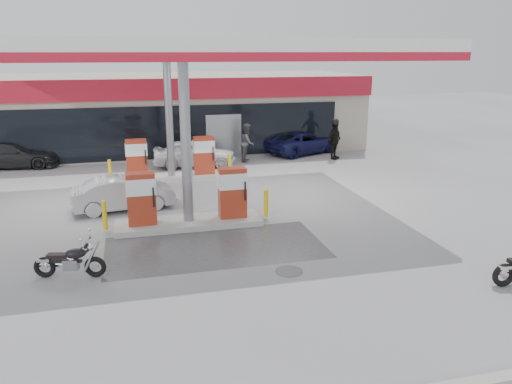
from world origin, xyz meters
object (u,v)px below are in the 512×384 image
sedan_white (194,153)px  parked_car_right (303,142)px  pump_island_near (188,204)px  pump_island_far (171,163)px  biker_walking (335,140)px  hatchback_silver (124,193)px  parked_motorcycle (71,262)px  attendant (247,142)px  parked_car_left (12,155)px

sedan_white → parked_car_right: (6.02, 1.80, -0.06)m
pump_island_near → sedan_white: (1.27, 8.20, -0.06)m
pump_island_far → biker_walking: (8.32, 2.20, 0.26)m
pump_island_far → hatchback_silver: pump_island_far is taller
pump_island_near → biker_walking: bearing=44.6°
parked_motorcycle → pump_island_near: bearing=56.3°
biker_walking → attendant: bearing=133.4°
pump_island_far → parked_car_right: bearing=28.8°
hatchback_silver → parked_car_right: parked_car_right is taller
pump_island_far → sedan_white: pump_island_far is taller
sedan_white → parked_car_left: size_ratio=0.90×
parked_car_right → pump_island_far: bearing=94.4°
hatchback_silver → parked_car_left: 9.41m
parked_car_left → biker_walking: biker_walking is taller
sedan_white → attendant: 2.77m
hatchback_silver → parked_car_left: size_ratio=0.82×
parked_motorcycle → parked_car_left: (-3.81, 13.15, 0.22)m
pump_island_near → hatchback_silver: pump_island_near is taller
parked_car_left → biker_walking: size_ratio=2.19×
parked_motorcycle → parked_car_right: parked_car_right is taller
attendant → biker_walking: 4.40m
sedan_white → attendant: bearing=-68.0°
pump_island_far → hatchback_silver: size_ratio=1.48×
parked_car_left → hatchback_silver: bearing=-141.7°
parked_car_left → biker_walking: 15.45m
parked_car_left → biker_walking: (15.32, -1.94, 0.35)m
parked_motorcycle → parked_car_left: size_ratio=0.41×
hatchback_silver → parked_car_left: bearing=24.6°
parked_car_right → pump_island_near: bearing=119.5°
parked_car_right → attendant: bearing=85.5°
parked_motorcycle → biker_walking: bearing=57.2°
sedan_white → pump_island_near: bearing=-179.4°
pump_island_near → biker_walking: size_ratio=2.66×
pump_island_far → biker_walking: biker_walking is taller
attendant → hatchback_silver: bearing=160.5°
parked_car_right → biker_walking: size_ratio=2.19×
parked_car_left → sedan_white: bearing=-97.4°
attendant → parked_car_left: bearing=105.4°
pump_island_far → attendant: 4.86m
parked_car_left → attendant: bearing=-91.1°
parked_motorcycle → biker_walking: biker_walking is taller
parked_motorcycle → sedan_white: 12.06m
sedan_white → hatchback_silver: (-3.23, -6.00, -0.08)m
parked_car_right → hatchback_silver: bearing=105.8°
parked_motorcycle → hatchback_silver: size_ratio=0.50×
pump_island_far → parked_motorcycle: bearing=-109.5°
attendant → parked_motorcycle: bearing=171.1°
sedan_white → parked_car_right: bearing=-63.9°
sedan_white → biker_walking: biker_walking is taller
pump_island_near → biker_walking: biker_walking is taller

